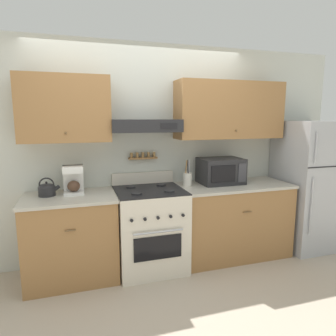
# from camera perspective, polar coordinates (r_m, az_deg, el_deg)

# --- Properties ---
(ground_plane) EXTENTS (16.00, 16.00, 0.00)m
(ground_plane) POSITION_cam_1_polar(r_m,az_deg,el_deg) (3.38, -2.02, -20.62)
(ground_plane) COLOR #B2A38E
(wall_back) EXTENTS (5.20, 0.46, 2.55)m
(wall_back) POSITION_cam_1_polar(r_m,az_deg,el_deg) (3.57, -3.45, 5.48)
(wall_back) COLOR silver
(wall_back) RESTS_ON ground_plane
(counter_left) EXTENTS (0.94, 0.68, 0.90)m
(counter_left) POSITION_cam_1_polar(r_m,az_deg,el_deg) (3.40, -17.88, -12.41)
(counter_left) COLOR olive
(counter_left) RESTS_ON ground_plane
(counter_right) EXTENTS (1.37, 0.68, 0.90)m
(counter_right) POSITION_cam_1_polar(r_m,az_deg,el_deg) (3.86, 12.11, -9.52)
(counter_right) COLOR olive
(counter_right) RESTS_ON ground_plane
(stove_range) EXTENTS (0.75, 0.72, 1.05)m
(stove_range) POSITION_cam_1_polar(r_m,az_deg,el_deg) (3.46, -3.48, -11.41)
(stove_range) COLOR beige
(stove_range) RESTS_ON ground_plane
(refrigerator) EXTENTS (0.67, 0.75, 1.66)m
(refrigerator) POSITION_cam_1_polar(r_m,az_deg,el_deg) (4.33, 24.91, -2.92)
(refrigerator) COLOR #ADAFB5
(refrigerator) RESTS_ON ground_plane
(tea_kettle) EXTENTS (0.22, 0.17, 0.19)m
(tea_kettle) POSITION_cam_1_polar(r_m,az_deg,el_deg) (3.33, -22.06, -3.76)
(tea_kettle) COLOR #232326
(tea_kettle) RESTS_ON counter_left
(coffee_maker) EXTENTS (0.20, 0.21, 0.30)m
(coffee_maker) POSITION_cam_1_polar(r_m,az_deg,el_deg) (3.32, -17.58, -2.14)
(coffee_maker) COLOR white
(coffee_maker) RESTS_ON counter_left
(microwave) EXTENTS (0.51, 0.39, 0.31)m
(microwave) POSITION_cam_1_polar(r_m,az_deg,el_deg) (3.72, 9.99, -0.53)
(microwave) COLOR #232326
(microwave) RESTS_ON counter_right
(utensil_crock) EXTENTS (0.11, 0.11, 0.31)m
(utensil_crock) POSITION_cam_1_polar(r_m,az_deg,el_deg) (3.54, 3.71, -2.07)
(utensil_crock) COLOR silver
(utensil_crock) RESTS_ON counter_right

